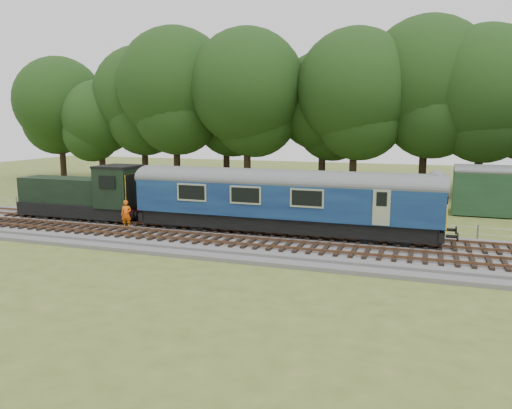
% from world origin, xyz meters
% --- Properties ---
extents(ground, '(120.00, 120.00, 0.00)m').
position_xyz_m(ground, '(0.00, 0.00, 0.00)').
color(ground, '#495B21').
rests_on(ground, ground).
extents(ballast, '(70.00, 7.00, 0.35)m').
position_xyz_m(ballast, '(0.00, 0.00, 0.17)').
color(ballast, '#4C4C4F').
rests_on(ballast, ground).
extents(track_north, '(67.20, 2.40, 0.21)m').
position_xyz_m(track_north, '(0.00, 1.40, 0.42)').
color(track_north, black).
rests_on(track_north, ballast).
extents(track_south, '(67.20, 2.40, 0.21)m').
position_xyz_m(track_south, '(0.00, -1.60, 0.42)').
color(track_south, black).
rests_on(track_south, ballast).
extents(fence, '(64.00, 0.12, 1.00)m').
position_xyz_m(fence, '(0.00, 4.50, 0.00)').
color(fence, '#6B6054').
rests_on(fence, ground).
extents(tree_line, '(70.00, 8.00, 18.00)m').
position_xyz_m(tree_line, '(0.00, 22.00, 0.00)').
color(tree_line, black).
rests_on(tree_line, ground).
extents(dmu_railcar, '(18.05, 2.86, 3.88)m').
position_xyz_m(dmu_railcar, '(3.08, 1.40, 2.61)').
color(dmu_railcar, black).
rests_on(dmu_railcar, ground).
extents(shunter_loco, '(8.91, 2.60, 3.38)m').
position_xyz_m(shunter_loco, '(-10.84, 1.40, 1.97)').
color(shunter_loco, black).
rests_on(shunter_loco, ground).
extents(worker, '(0.74, 0.60, 1.76)m').
position_xyz_m(worker, '(-6.49, -0.37, 1.23)').
color(worker, '#EB5B0C').
rests_on(worker, ballast).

